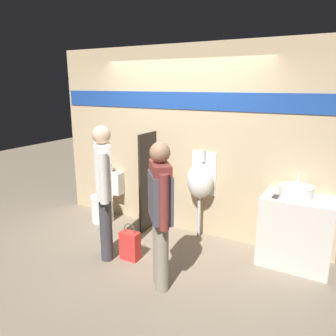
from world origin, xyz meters
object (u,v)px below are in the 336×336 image
at_px(sink_basin, 296,191).
at_px(shopping_bag, 130,245).
at_px(toilet, 105,200).
at_px(person_with_lanyard, 104,187).
at_px(urinal_near_counter, 200,181).
at_px(person_in_vest, 160,206).
at_px(cell_phone, 276,196).

bearing_deg(sink_basin, shopping_bag, -152.47).
bearing_deg(toilet, person_with_lanyard, -49.66).
height_order(urinal_near_counter, person_with_lanyard, person_with_lanyard).
height_order(sink_basin, shopping_bag, sink_basin).
relative_size(toilet, person_in_vest, 0.57).
relative_size(person_in_vest, shopping_bag, 3.31).
distance_m(toilet, person_in_vest, 2.16).
bearing_deg(person_with_lanyard, person_in_vest, -143.58).
height_order(sink_basin, cell_phone, sink_basin).
bearing_deg(person_in_vest, cell_phone, -81.35).
distance_m(cell_phone, urinal_near_counter, 1.09).
bearing_deg(cell_phone, sink_basin, 38.29).
height_order(person_in_vest, person_with_lanyard, person_with_lanyard).
xyz_separation_m(sink_basin, urinal_near_counter, (-1.26, 0.06, -0.07)).
xyz_separation_m(cell_phone, shopping_bag, (-1.58, -0.77, -0.68)).
bearing_deg(sink_basin, toilet, -178.46).
relative_size(cell_phone, person_with_lanyard, 0.08).
distance_m(urinal_near_counter, person_with_lanyard, 1.35).
relative_size(sink_basin, cell_phone, 2.90).
relative_size(sink_basin, person_with_lanyard, 0.24).
bearing_deg(person_in_vest, shopping_bag, 24.53).
relative_size(urinal_near_counter, person_with_lanyard, 0.75).
xyz_separation_m(person_with_lanyard, shopping_bag, (0.30, 0.08, -0.75)).
bearing_deg(shopping_bag, person_with_lanyard, -164.48).
bearing_deg(toilet, sink_basin, 1.54).
bearing_deg(toilet, person_in_vest, -33.79).
bearing_deg(person_in_vest, sink_basin, -82.84).
bearing_deg(person_with_lanyard, shopping_bag, -114.81).
distance_m(toilet, person_with_lanyard, 1.37).
relative_size(sink_basin, toilet, 0.45).
xyz_separation_m(sink_basin, person_with_lanyard, (-2.08, -1.01, 0.01)).
relative_size(urinal_near_counter, person_in_vest, 0.79).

